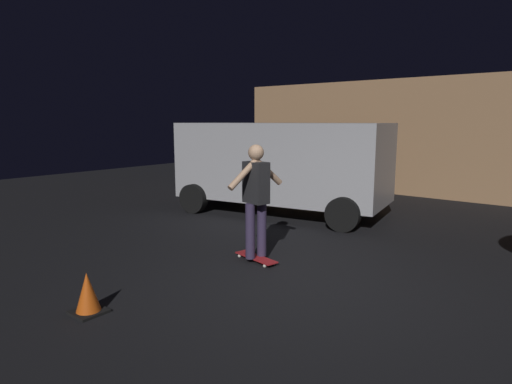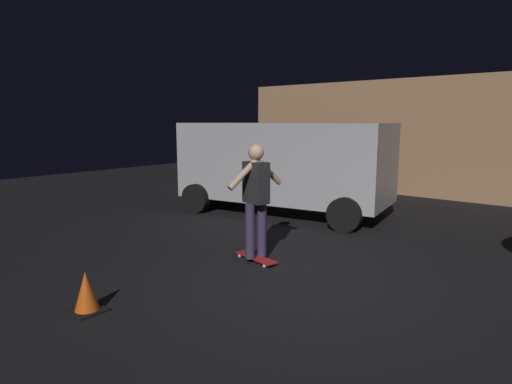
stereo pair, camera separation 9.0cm
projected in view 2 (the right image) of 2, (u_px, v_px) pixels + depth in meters
name	position (u px, v px, depth m)	size (l,w,h in m)	color
ground_plane	(303.00, 291.00, 5.32)	(28.00, 28.00, 0.00)	black
low_building	(449.00, 136.00, 12.89)	(11.80, 3.58, 3.24)	#AD7F56
parked_van	(284.00, 162.00, 9.67)	(4.85, 2.86, 2.03)	#B2B2B7
skateboard_ridden	(256.00, 258.00, 6.42)	(0.80, 0.36, 0.07)	#AD1E23
skater	(256.00, 193.00, 6.26)	(0.42, 0.98, 1.67)	#382D4C
traffic_cone	(86.00, 294.00, 4.69)	(0.34, 0.34, 0.46)	black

